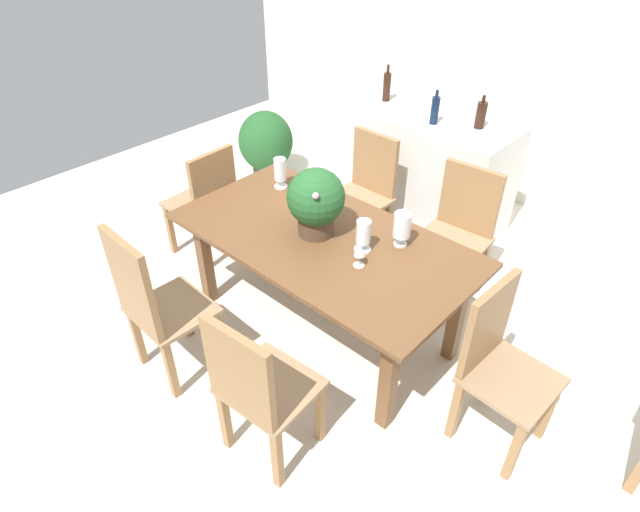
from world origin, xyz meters
The scene contains 19 objects.
ground_plane centered at (0.00, 0.00, 0.00)m, with size 7.04×7.04×0.00m, color silver.
back_wall centered at (0.00, 2.60, 1.30)m, with size 6.40×0.10×2.60m, color silver.
dining_table centered at (0.00, 0.06, 0.64)m, with size 1.87×0.99×0.74m.
chair_far_left centered at (-0.42, 1.01, 0.53)m, with size 0.45×0.46×0.95m.
chair_near_left centered at (-0.43, -0.90, 0.57)m, with size 0.47×0.44×1.04m.
chair_near_right centered at (0.43, -0.89, 0.54)m, with size 0.47×0.45×0.97m.
chair_far_right centered at (0.42, 1.01, 0.53)m, with size 0.48×0.48×0.95m.
chair_head_end centered at (-1.19, 0.06, 0.52)m, with size 0.48×0.44×0.95m.
chair_foot_end centered at (1.20, 0.07, 0.53)m, with size 0.45×0.45×0.96m.
flower_centerpiece centered at (-0.06, 0.06, 0.97)m, with size 0.35×0.35×0.42m.
crystal_vase_left centered at (0.27, 0.11, 0.86)m, with size 0.10×0.10×0.20m.
crystal_vase_center_near centered at (-0.63, 0.32, 0.86)m, with size 0.09×0.09×0.22m.
crystal_vase_right centered at (0.40, 0.31, 0.87)m, with size 0.11×0.11×0.22m.
wine_glass centered at (0.34, -0.02, 0.84)m, with size 0.06×0.06×0.15m.
kitchen_counter centered at (-0.45, 1.67, 0.48)m, with size 1.69×0.68×0.96m, color silver.
wine_bottle_tall centered at (0.10, 1.72, 1.06)m, with size 0.08×0.08×0.25m.
wine_bottle_clear centered at (-0.78, 1.71, 1.08)m, with size 0.06×0.06×0.30m.
wine_bottle_dark centered at (-0.20, 1.55, 1.07)m, with size 0.06×0.06×0.26m.
potted_plant_floor centered at (-1.92, 1.32, 0.35)m, with size 0.54×0.54×0.67m.
Camera 1 is at (1.77, -1.90, 2.54)m, focal length 29.43 mm.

